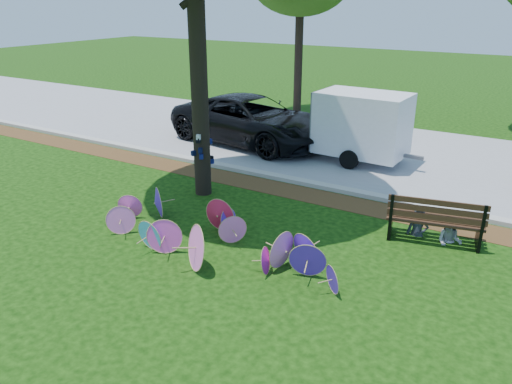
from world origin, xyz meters
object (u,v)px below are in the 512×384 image
at_px(black_van, 251,120).
at_px(person_left, 420,208).
at_px(park_bench, 435,218).
at_px(person_right, 453,220).
at_px(parasol_pile, 214,234).
at_px(cargo_trailer, 362,123).

bearing_deg(black_van, person_left, -114.63).
xyz_separation_m(park_bench, person_right, (0.35, 0.05, 0.02)).
bearing_deg(park_bench, parasol_pile, -155.21).
distance_m(parasol_pile, park_bench, 4.82).
distance_m(cargo_trailer, park_bench, 5.70).
bearing_deg(person_right, black_van, 149.24).
bearing_deg(black_van, parasol_pile, -146.02).
height_order(black_van, person_right, black_van).
bearing_deg(park_bench, cargo_trailer, 114.36).
xyz_separation_m(black_van, person_right, (7.90, -4.56, -0.30)).
bearing_deg(person_right, person_left, 179.25).
relative_size(cargo_trailer, park_bench, 1.34).
height_order(cargo_trailer, park_bench, cargo_trailer).
height_order(parasol_pile, black_van, black_van).
height_order(parasol_pile, person_left, person_left).
relative_size(parasol_pile, cargo_trailer, 2.19).
relative_size(cargo_trailer, person_right, 2.50).
height_order(cargo_trailer, person_right, cargo_trailer).
bearing_deg(person_left, park_bench, -13.45).
distance_m(black_van, park_bench, 8.85).
height_order(park_bench, person_right, person_right).
bearing_deg(person_left, person_right, -5.32).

